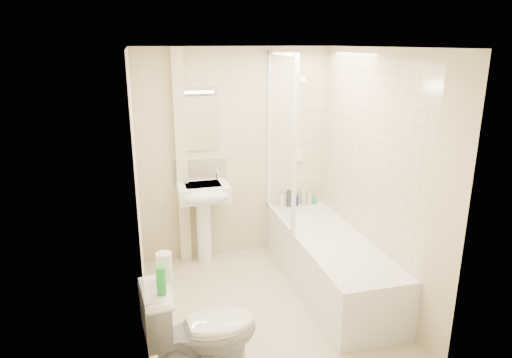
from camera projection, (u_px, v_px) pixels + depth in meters
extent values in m
plane|color=beige|center=(264.00, 305.00, 4.41)|extent=(2.50, 2.50, 0.00)
cube|color=beige|center=(235.00, 155.00, 5.22)|extent=(2.20, 0.02, 2.40)
cube|color=beige|center=(138.00, 197.00, 3.79)|extent=(0.02, 2.50, 2.40)
cube|color=beige|center=(376.00, 178.00, 4.33)|extent=(0.02, 2.50, 2.40)
cube|color=white|center=(266.00, 47.00, 3.72)|extent=(2.20, 2.50, 0.02)
cube|color=beige|center=(298.00, 133.00, 5.33)|extent=(0.70, 0.01, 1.75)
cube|color=beige|center=(367.00, 151.00, 4.45)|extent=(0.01, 2.10, 1.75)
cube|color=beige|center=(181.00, 160.00, 5.01)|extent=(0.12, 0.12, 2.40)
cube|color=beige|center=(200.00, 172.00, 5.16)|extent=(0.60, 0.02, 0.30)
cube|color=white|center=(198.00, 124.00, 5.00)|extent=(0.46, 0.01, 0.60)
cube|color=silver|center=(197.00, 90.00, 4.87)|extent=(0.42, 0.07, 0.07)
cube|color=white|center=(329.00, 261.00, 4.70)|extent=(0.70, 2.10, 0.55)
cube|color=white|center=(330.00, 242.00, 4.63)|extent=(0.56, 1.96, 0.05)
cube|color=white|center=(281.00, 140.00, 4.83)|extent=(0.01, 0.90, 1.80)
cube|color=white|center=(269.00, 132.00, 5.23)|extent=(0.04, 0.04, 1.80)
cube|color=white|center=(295.00, 149.00, 4.41)|extent=(0.04, 0.04, 1.80)
cube|color=white|center=(282.00, 54.00, 4.58)|extent=(0.04, 0.90, 0.04)
cube|color=white|center=(280.00, 217.00, 5.08)|extent=(0.04, 0.90, 0.03)
cylinder|color=white|center=(299.00, 122.00, 5.27)|extent=(0.02, 0.02, 0.90)
cylinder|color=white|center=(298.00, 160.00, 5.40)|extent=(0.05, 0.05, 0.02)
cylinder|color=white|center=(300.00, 83.00, 5.14)|extent=(0.05, 0.05, 0.02)
cylinder|color=white|center=(302.00, 81.00, 5.07)|extent=(0.08, 0.11, 0.11)
cube|color=white|center=(298.00, 154.00, 5.38)|extent=(0.10, 0.05, 0.14)
cylinder|color=white|center=(298.00, 119.00, 5.23)|extent=(0.01, 0.13, 0.84)
cylinder|color=white|center=(204.00, 231.00, 5.20)|extent=(0.16, 0.16, 0.75)
cube|color=white|center=(203.00, 192.00, 5.03)|extent=(0.56, 0.43, 0.17)
ellipsoid|color=white|center=(205.00, 196.00, 4.87)|extent=(0.56, 0.24, 0.17)
cube|color=silver|center=(203.00, 186.00, 5.01)|extent=(0.39, 0.28, 0.04)
cylinder|color=white|center=(185.00, 178.00, 5.05)|extent=(0.03, 0.03, 0.10)
cylinder|color=white|center=(217.00, 176.00, 5.14)|extent=(0.03, 0.03, 0.10)
sphere|color=white|center=(185.00, 173.00, 5.03)|extent=(0.04, 0.04, 0.04)
sphere|color=white|center=(217.00, 171.00, 5.12)|extent=(0.04, 0.04, 0.04)
cylinder|color=white|center=(282.00, 201.00, 5.44)|extent=(0.05, 0.05, 0.14)
cylinder|color=black|center=(289.00, 198.00, 5.45)|extent=(0.06, 0.06, 0.20)
cylinder|color=navy|center=(296.00, 201.00, 5.48)|extent=(0.05, 0.05, 0.13)
cylinder|color=beige|center=(304.00, 197.00, 5.50)|extent=(0.06, 0.06, 0.19)
cylinder|color=silver|center=(309.00, 199.00, 5.52)|extent=(0.05, 0.05, 0.14)
cylinder|color=green|center=(314.00, 201.00, 5.55)|extent=(0.06, 0.06, 0.08)
imported|color=white|center=(202.00, 331.00, 3.32)|extent=(0.61, 0.90, 0.83)
cylinder|color=white|center=(165.00, 273.00, 3.20)|extent=(0.11, 0.11, 0.10)
cylinder|color=white|center=(164.00, 259.00, 3.19)|extent=(0.11, 0.11, 0.09)
cylinder|color=green|center=(161.00, 281.00, 3.00)|extent=(0.06, 0.06, 0.20)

